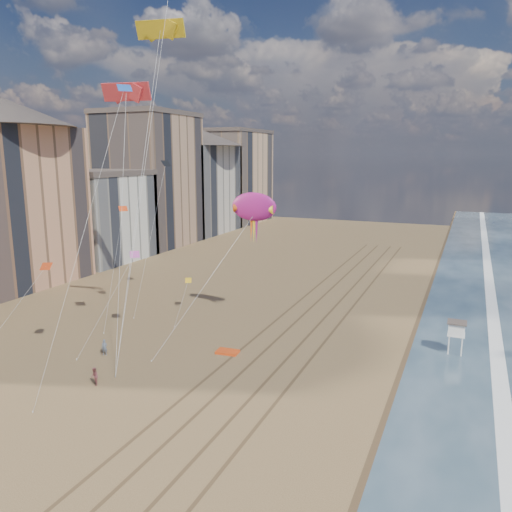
{
  "coord_description": "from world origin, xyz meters",
  "views": [
    {
      "loc": [
        19.56,
        -20.69,
        19.89
      ],
      "look_at": [
        -0.6,
        26.0,
        9.5
      ],
      "focal_mm": 35.0,
      "sensor_mm": 36.0,
      "label": 1
    }
  ],
  "objects": [
    {
      "name": "show_kite",
      "position": [
        -3.47,
        32.02,
        13.91
      ],
      "size": [
        5.0,
        7.99,
        20.12
      ],
      "color": "#96176D",
      "rests_on": "ground"
    },
    {
      "name": "lifeguard_stand",
      "position": [
        19.22,
        31.27,
        2.58
      ],
      "size": [
        1.85,
        1.85,
        3.34
      ],
      "color": "silver",
      "rests_on": "ground"
    },
    {
      "name": "parafoils",
      "position": [
        -13.44,
        27.98,
        33.29
      ],
      "size": [
        9.63,
        10.22,
        14.57
      ],
      "color": "black",
      "rests_on": "ground"
    },
    {
      "name": "ground",
      "position": [
        0.0,
        0.0,
        0.0
      ],
      "size": [
        260.0,
        260.0,
        0.0
      ],
      "primitive_type": "plane",
      "color": "brown",
      "rests_on": "ground"
    },
    {
      "name": "buildings",
      "position": [
        -45.73,
        65.59,
        13.55
      ],
      "size": [
        34.72,
        131.35,
        29.0
      ],
      "color": "#C6B284",
      "rests_on": "ground"
    },
    {
      "name": "kite_flyer_b",
      "position": [
        -9.55,
        11.0,
        0.81
      ],
      "size": [
        0.98,
        0.99,
        1.62
      ],
      "primitive_type": "imported",
      "rotation": [
        0.0,
        0.0,
        -0.83
      ],
      "color": "brown",
      "rests_on": "ground"
    },
    {
      "name": "wet_sand",
      "position": [
        19.0,
        40.0,
        0.0
      ],
      "size": [
        260.0,
        260.0,
        0.0
      ],
      "primitive_type": "plane",
      "color": "#42301E",
      "rests_on": "ground"
    },
    {
      "name": "tracks",
      "position": [
        2.55,
        30.0,
        0.01
      ],
      "size": [
        7.68,
        120.0,
        0.01
      ],
      "color": "brown",
      "rests_on": "ground"
    },
    {
      "name": "foam",
      "position": [
        23.2,
        40.0,
        0.0
      ],
      "size": [
        260.0,
        260.0,
        0.0
      ],
      "primitive_type": "plane",
      "color": "white",
      "rests_on": "ground"
    },
    {
      "name": "small_kites",
      "position": [
        -14.5,
        23.71,
        14.77
      ],
      "size": [
        12.18,
        21.08,
        22.16
      ],
      "color": "yellow",
      "rests_on": "ground"
    },
    {
      "name": "grounded_kite",
      "position": [
        -2.08,
        22.08,
        0.13
      ],
      "size": [
        2.35,
        1.61,
        0.25
      ],
      "primitive_type": "cube",
      "rotation": [
        0.0,
        0.0,
        0.09
      ],
      "color": "#FF4C15",
      "rests_on": "ground"
    },
    {
      "name": "kite_flyer_a",
      "position": [
        -13.21,
        16.68,
        0.82
      ],
      "size": [
        0.7,
        0.58,
        1.63
      ],
      "primitive_type": "imported",
      "rotation": [
        0.0,
        0.0,
        0.37
      ],
      "color": "slate",
      "rests_on": "ground"
    }
  ]
}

